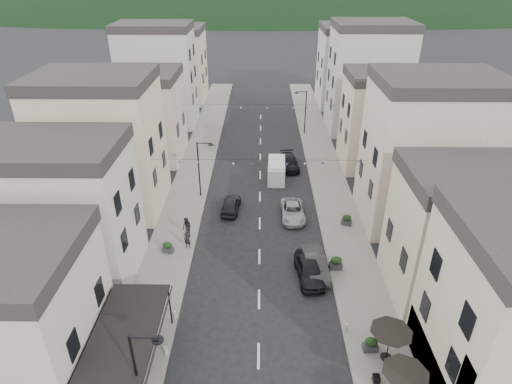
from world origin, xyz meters
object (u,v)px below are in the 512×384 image
(parked_car_b, at_px, (315,264))
(pedestrian_a, at_px, (188,239))
(delivery_van, at_px, (276,170))
(pedestrian_b, at_px, (187,227))
(parked_car_d, at_px, (289,162))
(parked_car_c, at_px, (293,211))
(parked_car_a, at_px, (309,270))
(parked_car_e, at_px, (231,204))

(parked_car_b, xyz_separation_m, pedestrian_a, (-10.33, 2.90, 0.22))
(parked_car_b, relative_size, delivery_van, 0.97)
(pedestrian_b, bearing_deg, parked_car_d, 99.25)
(parked_car_c, xyz_separation_m, pedestrian_b, (-9.42, -3.41, 0.40))
(parked_car_d, relative_size, pedestrian_a, 2.77)
(parked_car_a, distance_m, pedestrian_b, 11.44)
(parked_car_b, relative_size, pedestrian_b, 2.48)
(parked_car_b, xyz_separation_m, parked_car_c, (-1.22, 8.00, -0.11))
(parked_car_e, height_order, delivery_van, delivery_van)
(parked_car_d, relative_size, pedestrian_b, 2.56)
(parked_car_e, bearing_deg, delivery_van, -118.48)
(parked_car_b, height_order, pedestrian_b, pedestrian_b)
(delivery_van, bearing_deg, pedestrian_b, -123.05)
(parked_car_e, xyz_separation_m, delivery_van, (4.60, 6.92, 0.40))
(parked_car_b, bearing_deg, delivery_van, 92.24)
(parked_car_a, xyz_separation_m, parked_car_b, (0.51, 0.70, -0.03))
(parked_car_a, xyz_separation_m, delivery_van, (-2.01, 16.74, 0.31))
(parked_car_c, height_order, pedestrian_b, pedestrian_b)
(parked_car_b, height_order, parked_car_e, parked_car_b)
(parked_car_a, bearing_deg, delivery_van, 90.96)
(parked_car_a, height_order, delivery_van, delivery_van)
(parked_car_a, bearing_deg, parked_car_b, 48.00)
(parked_car_c, distance_m, parked_car_e, 6.00)
(parked_car_d, bearing_deg, parked_car_e, -128.27)
(parked_car_c, xyz_separation_m, parked_car_d, (0.28, 10.82, 0.04))
(parked_car_b, distance_m, parked_car_e, 11.57)
(parked_car_a, distance_m, parked_car_b, 0.87)
(parked_car_d, relative_size, parked_car_e, 1.17)
(parked_car_a, height_order, parked_car_e, parked_car_a)
(pedestrian_b, bearing_deg, parked_car_b, 20.22)
(parked_car_c, bearing_deg, parked_car_e, 168.03)
(parked_car_b, bearing_deg, parked_car_c, 91.99)
(parked_car_a, relative_size, parked_car_b, 1.00)
(parked_car_d, distance_m, delivery_van, 3.22)
(parked_car_b, xyz_separation_m, delivery_van, (-2.52, 16.04, 0.34))
(parked_car_c, distance_m, parked_car_d, 10.82)
(parked_car_e, height_order, pedestrian_a, pedestrian_a)
(parked_car_a, height_order, parked_car_c, parked_car_a)
(pedestrian_a, bearing_deg, parked_car_a, -5.65)
(parked_car_c, relative_size, pedestrian_b, 2.51)
(parked_car_b, height_order, parked_car_c, parked_car_b)
(parked_car_c, xyz_separation_m, delivery_van, (-1.30, 8.04, 0.45))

